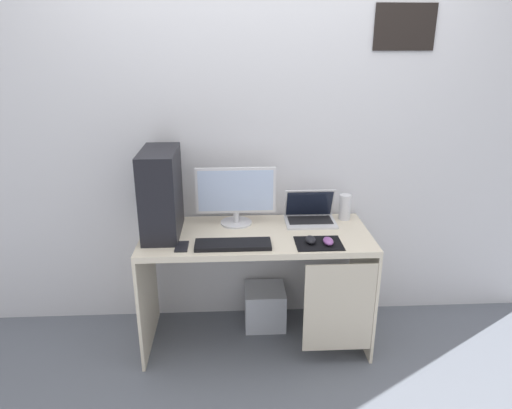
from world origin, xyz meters
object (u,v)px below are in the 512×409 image
mouse_right (328,241)px  pc_tower (161,193)px  cell_phone (182,247)px  subwoofer (265,306)px  keyboard (233,245)px  speaker (345,207)px  laptop (310,215)px  monitor (236,196)px  mouse_left (311,240)px

mouse_right → pc_tower: bearing=167.0°
cell_phone → subwoofer: 0.84m
pc_tower → cell_phone: (0.12, -0.21, -0.24)m
keyboard → subwoofer: 0.72m
speaker → keyboard: bearing=-151.9°
pc_tower → laptop: pc_tower is taller
subwoofer → monitor: bearing=-179.4°
mouse_right → cell_phone: 0.81m
laptop → cell_phone: 0.84m
cell_phone → pc_tower: bearing=121.0°
mouse_right → subwoofer: 0.78m
laptop → cell_phone: size_ratio=2.39×
monitor → mouse_left: size_ratio=5.03×
laptop → speaker: 0.23m
mouse_left → monitor: bearing=143.1°
laptop → mouse_left: 0.33m
cell_phone → subwoofer: size_ratio=0.49×
keyboard → cell_phone: keyboard is taller
keyboard → mouse_left: bearing=2.6°
mouse_right → cell_phone: bearing=179.4°
monitor → mouse_left: 0.54m
mouse_left → speaker: bearing=52.4°
pc_tower → keyboard: (0.41, -0.21, -0.24)m
keyboard → subwoofer: size_ratio=1.60×
laptop → subwoofer: (-0.28, -0.01, -0.64)m
speaker → cell_phone: speaker is taller
speaker → mouse_right: (-0.18, -0.38, -0.06)m
monitor → mouse_left: bearing=-36.9°
cell_phone → keyboard: bearing=-0.7°
pc_tower → subwoofer: bearing=11.2°
laptop → mouse_right: laptop is taller
pc_tower → monitor: size_ratio=1.03×
pc_tower → mouse_right: size_ratio=5.20×
pc_tower → speaker: size_ratio=3.09×
pc_tower → monitor: (0.43, 0.12, -0.07)m
monitor → keyboard: 0.37m
keyboard → subwoofer: keyboard is taller
keyboard → pc_tower: bearing=152.5°
keyboard → mouse_right: (0.53, -0.01, 0.01)m
laptop → speaker: size_ratio=1.92×
pc_tower → mouse_left: (0.84, -0.19, -0.23)m
pc_tower → cell_phone: bearing=-59.0°
keyboard → subwoofer: bearing=58.6°
pc_tower → speaker: pc_tower is taller
monitor → speaker: monitor is taller
cell_phone → mouse_right: bearing=-0.6°
pc_tower → mouse_left: pc_tower is taller
pc_tower → cell_phone: pc_tower is taller
monitor → subwoofer: monitor is taller
laptop → mouse_left: laptop is taller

